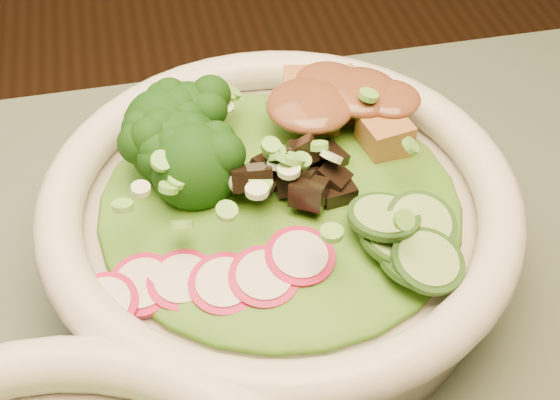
{
  "coord_description": "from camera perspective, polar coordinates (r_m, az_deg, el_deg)",
  "views": [
    {
      "loc": [
        -0.02,
        -0.15,
        1.15
      ],
      "look_at": [
        0.05,
        0.17,
        0.81
      ],
      "focal_mm": 50.0,
      "sensor_mm": 36.0,
      "label": 1
    }
  ],
  "objects": [
    {
      "name": "scallion_garnish",
      "position": [
        0.45,
        0.0,
        2.47
      ],
      "size": [
        0.21,
        0.21,
        0.03
      ],
      "primitive_type": null,
      "color": "#6CC043",
      "rests_on": "salad_bowl"
    },
    {
      "name": "radish_slices",
      "position": [
        0.42,
        -4.2,
        -5.62
      ],
      "size": [
        0.13,
        0.08,
        0.02
      ],
      "primitive_type": null,
      "rotation": [
        0.0,
        0.0,
        -0.32
      ],
      "color": "#A80C38",
      "rests_on": "salad_bowl"
    },
    {
      "name": "cucumber_slices",
      "position": [
        0.44,
        8.01,
        -1.81
      ],
      "size": [
        0.1,
        0.1,
        0.04
      ],
      "primitive_type": null,
      "rotation": [
        0.0,
        0.0,
        -0.32
      ],
      "color": "#96BD69",
      "rests_on": "salad_bowl"
    },
    {
      "name": "mushroom_heap",
      "position": [
        0.47,
        0.76,
        2.44
      ],
      "size": [
        0.1,
        0.1,
        0.04
      ],
      "primitive_type": null,
      "rotation": [
        0.0,
        0.0,
        -0.32
      ],
      "color": "black",
      "rests_on": "salad_bowl"
    },
    {
      "name": "broccoli_florets",
      "position": [
        0.48,
        -7.23,
        4.05
      ],
      "size": [
        0.11,
        0.1,
        0.05
      ],
      "primitive_type": null,
      "rotation": [
        0.0,
        0.0,
        -0.32
      ],
      "color": "black",
      "rests_on": "salad_bowl"
    },
    {
      "name": "lettuce_bed",
      "position": [
        0.47,
        0.0,
        0.09
      ],
      "size": [
        0.22,
        0.22,
        0.03
      ],
      "primitive_type": "ellipsoid",
      "color": "#296114",
      "rests_on": "salad_bowl"
    },
    {
      "name": "peanut_sauce",
      "position": [
        0.5,
        3.91,
        7.16
      ],
      "size": [
        0.08,
        0.06,
        0.02
      ],
      "primitive_type": "ellipsoid",
      "color": "brown",
      "rests_on": "tofu_cubes"
    },
    {
      "name": "salad_bowl",
      "position": [
        0.49,
        -0.0,
        -1.74
      ],
      "size": [
        0.29,
        0.29,
        0.08
      ],
      "rotation": [
        0.0,
        0.0,
        -0.32
      ],
      "color": "silver",
      "rests_on": "dining_table"
    },
    {
      "name": "tofu_cubes",
      "position": [
        0.51,
        3.83,
        5.9
      ],
      "size": [
        0.11,
        0.09,
        0.04
      ],
      "primitive_type": null,
      "rotation": [
        0.0,
        0.0,
        -0.32
      ],
      "color": "#A77037",
      "rests_on": "salad_bowl"
    }
  ]
}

